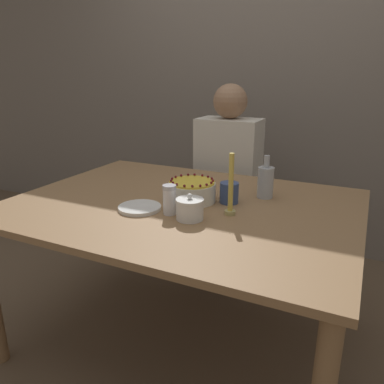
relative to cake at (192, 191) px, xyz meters
The scene contains 11 objects.
ground_plane 0.81m from the cake, 129.21° to the right, with size 12.00×12.00×0.00m, color brown.
wall_behind 1.45m from the cake, 91.30° to the left, with size 8.00×0.05×2.60m.
dining_table 0.15m from the cake, 129.21° to the right, with size 1.58×1.18×0.76m.
cake is the anchor object (origin of this frame).
sugar_bowl 0.23m from the cake, 66.61° to the right, with size 0.12×0.12×0.11m.
sugar_shaker 0.20m from the cake, 93.64° to the right, with size 0.06×0.06×0.13m.
plate_stack 0.26m from the cake, 128.12° to the right, with size 0.19×0.19×0.02m.
candle 0.25m from the cake, 21.41° to the right, with size 0.05×0.05×0.27m.
bottle 0.36m from the cake, 34.43° to the left, with size 0.08×0.08×0.21m.
cup 0.17m from the cake, 18.10° to the left, with size 0.09×0.09×0.10m.
person_man_blue_shirt 0.80m from the cake, 97.25° to the left, with size 0.40×0.34×1.27m.
Camera 1 is at (0.76, -1.47, 1.34)m, focal length 35.00 mm.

